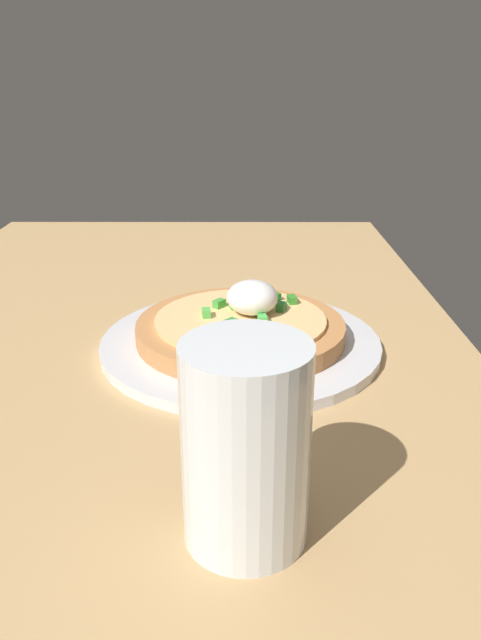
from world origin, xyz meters
The scene contains 4 objects.
dining_table centered at (0.00, 0.00, 1.17)cm, with size 124.83×66.43×2.35cm, color tan.
plate centered at (6.79, -9.35, 2.87)cm, with size 28.06×28.06×1.04cm, color silver.
pizza centered at (6.91, -9.46, 4.72)cm, with size 20.87×20.87×5.66cm.
cup_near centered at (-20.17, -9.71, 8.08)cm, with size 7.45×7.45×12.56cm.
Camera 1 is at (-50.11, -9.48, 28.53)cm, focal length 34.65 mm.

